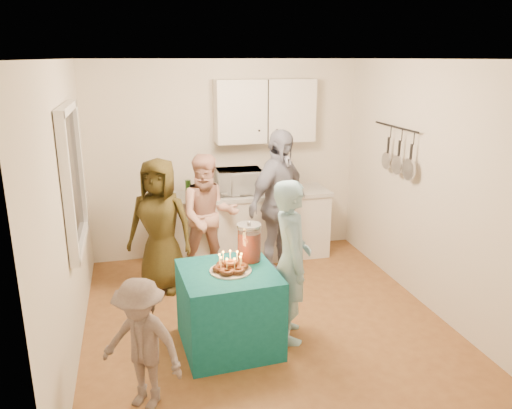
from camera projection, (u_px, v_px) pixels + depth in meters
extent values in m
plane|color=brown|center=(264.00, 320.00, 5.17)|extent=(4.00, 4.00, 0.00)
plane|color=white|center=(266.00, 59.00, 4.43)|extent=(4.00, 4.00, 0.00)
plane|color=silver|center=(226.00, 160.00, 6.66)|extent=(3.60, 3.60, 0.00)
plane|color=silver|center=(67.00, 213.00, 4.38)|extent=(4.00, 4.00, 0.00)
plane|color=silver|center=(431.00, 188.00, 5.22)|extent=(4.00, 4.00, 0.00)
cube|color=black|center=(71.00, 178.00, 4.59)|extent=(0.04, 1.00, 1.20)
cube|color=white|center=(246.00, 227.00, 6.67)|extent=(2.20, 0.58, 0.86)
cube|color=beige|center=(246.00, 195.00, 6.54)|extent=(2.24, 0.62, 0.05)
cube|color=white|center=(265.00, 111.00, 6.45)|extent=(1.30, 0.30, 0.80)
cube|color=black|center=(392.00, 149.00, 5.77)|extent=(0.12, 1.00, 0.60)
imported|color=white|center=(239.00, 181.00, 6.47)|extent=(0.58, 0.40, 0.32)
cube|color=#0E5C61|center=(229.00, 309.00, 4.62)|extent=(0.90, 0.90, 0.76)
cylinder|color=#AD250D|center=(249.00, 243.00, 4.70)|extent=(0.22, 0.22, 0.34)
imported|color=#89B6C7|center=(291.00, 261.00, 4.66)|extent=(0.46, 0.63, 1.57)
imported|color=brown|center=(160.00, 225.00, 5.67)|extent=(0.90, 0.76, 1.55)
imported|color=#DF8574|center=(209.00, 217.00, 6.04)|extent=(0.76, 0.60, 1.53)
imported|color=#101235|center=(278.00, 204.00, 6.05)|extent=(1.11, 1.00, 1.81)
imported|color=#5F504C|center=(142.00, 344.00, 3.76)|extent=(0.79, 0.72, 1.07)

